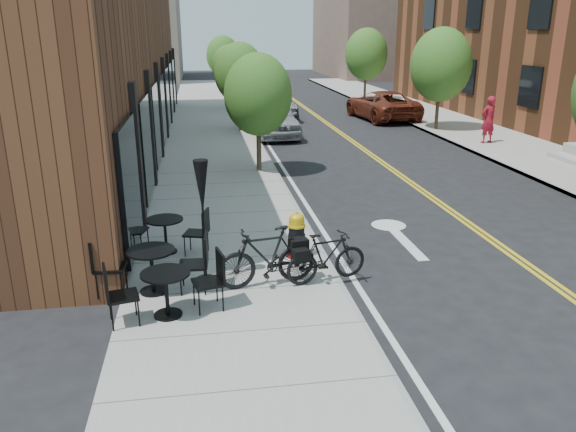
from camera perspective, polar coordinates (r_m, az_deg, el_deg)
ground at (r=10.62m, az=5.59°, el=-7.30°), size 120.00×120.00×0.00m
sidewalk_near at (r=19.78m, az=-7.30°, el=5.01°), size 4.00×70.00×0.12m
sidewalk_far at (r=23.39m, az=23.70°, el=5.68°), size 4.00×70.00×0.12m
building_near at (r=23.61m, az=-19.36°, el=14.77°), size 5.00×28.00×7.00m
bg_building_left at (r=57.51m, az=-15.20°, el=18.20°), size 8.00×14.00×10.00m
bg_building_right at (r=62.08m, az=8.92°, el=19.49°), size 10.00×16.00×12.00m
tree_near_a at (r=18.45m, az=-3.06°, el=12.20°), size 2.20×2.20×3.81m
tree_near_b at (r=26.38m, az=-4.95°, el=14.26°), size 2.30×2.30×3.98m
tree_near_c at (r=34.36m, az=-5.96°, el=14.87°), size 2.10×2.10×3.67m
tree_near_d at (r=42.33m, az=-6.61°, el=15.84°), size 2.40×2.40×4.11m
tree_far_b at (r=27.62m, az=15.27°, el=14.60°), size 2.80×2.80×4.62m
tree_far_c at (r=38.89m, az=7.96°, el=15.97°), size 2.80×2.80×4.62m
fire_hydrant at (r=11.53m, az=0.88°, el=-1.97°), size 0.49×0.49×0.96m
bicycle_left at (r=10.20m, az=-2.18°, el=-4.15°), size 1.92×0.84×1.12m
bicycle_right at (r=10.40m, az=3.94°, el=-4.19°), size 1.66×0.80×0.96m
bistro_set_a at (r=10.22m, az=-13.67°, el=-4.81°), size 1.97×0.90×1.05m
bistro_set_b at (r=9.36m, az=-12.27°, el=-7.12°), size 1.90×0.95×1.00m
bistro_set_c at (r=11.99m, az=-12.37°, el=-1.45°), size 1.83×0.96×0.96m
patio_umbrella at (r=10.13m, az=-8.73°, el=2.05°), size 0.37×0.37×2.30m
parked_car_a at (r=25.70m, az=-1.50°, el=9.97°), size 2.07×4.90×1.65m
parked_car_b at (r=30.87m, az=-1.42°, el=11.21°), size 2.05×4.57×1.45m
parked_car_c at (r=37.07m, az=-3.45°, el=12.36°), size 2.61×5.12×1.42m
parked_car_far at (r=31.02m, az=9.49°, el=11.06°), size 3.08×5.70×1.52m
pedestrian at (r=24.79m, az=19.68°, el=9.20°), size 0.79×0.62×1.91m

